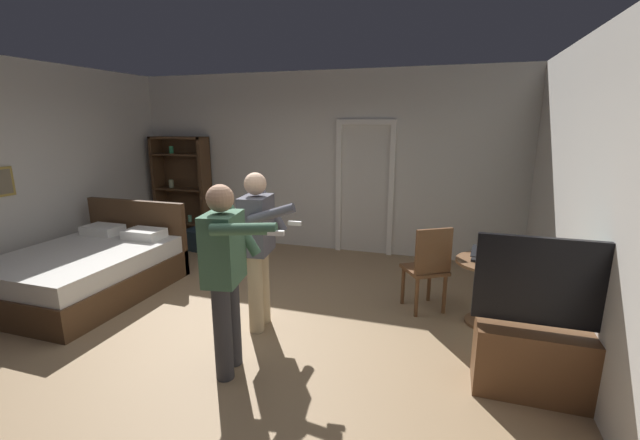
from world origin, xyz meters
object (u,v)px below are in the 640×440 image
Objects in this scene: person_striped_shirt at (258,242)px; suitcase_dark at (201,239)px; bed at (89,269)px; side_table at (489,281)px; wooden_chair at (428,266)px; person_blue_shirt at (226,269)px; tv_flatscreen at (549,350)px; bookshelf at (183,184)px; suitcase_small at (200,239)px; laptop at (488,257)px; bottle_on_table at (508,253)px.

person_striped_shirt reaches higher than suitcase_dark.
side_table is (4.68, 0.63, 0.17)m from bed.
wooden_chair is 0.61× the size of person_blue_shirt.
suitcase_dark is (0.27, 2.03, -0.15)m from bed.
side_table is 1.37× the size of suitcase_dark.
tv_flatscreen is at bearing -72.52° from side_table.
person_blue_shirt reaches higher than suitcase_dark.
person_blue_shirt is at bearing -83.17° from person_striped_shirt.
suitcase_dark is at bearing 152.15° from tv_flatscreen.
bookshelf is 3.81× the size of suitcase_small.
bookshelf reaches higher than side_table.
side_table is 2.42m from person_striped_shirt.
person_blue_shirt is (-1.53, -1.68, 0.38)m from wooden_chair.
wooden_chair is 1.93× the size of suitcase_dark.
person_striped_shirt reaches higher than bed.
side_table is (5.04, -1.88, -0.52)m from bookshelf.
wooden_chair is at bearing -24.33° from suitcase_dark.
side_table is at bearing 107.48° from tv_flatscreen.
bottle_on_table is at bearing -11.94° from laptop.
person_blue_shirt is at bearing -42.52° from suitcase_small.
suitcase_dark is at bearing 161.97° from bottle_on_table.
wooden_chair reaches higher than laptop.
laptop is 4.62m from suitcase_small.
bottle_on_table is at bearing 101.53° from tv_flatscreen.
bed is at bearing -173.46° from bottle_on_table.
suitcase_dark is at bearing -37.11° from bookshelf.
suitcase_small is (-3.78, 1.23, -0.38)m from wooden_chair.
bed is 2.06m from suitcase_dark.
laptop is at bearing -23.69° from suitcase_dark.
tv_flatscreen is at bearing -70.14° from laptop.
bottle_on_table reaches higher than suitcase_dark.
bottle_on_table is at bearing -20.71° from bookshelf.
side_table reaches higher than suitcase_dark.
wooden_chair is 3.99m from suitcase_small.
bed reaches higher than suitcase_small.
person_blue_shirt is 3.76m from suitcase_small.
wooden_chair is 4.02m from suitcase_dark.
bookshelf is at bearing 136.40° from person_striped_shirt.
bookshelf is (-0.36, 2.51, 0.70)m from bed.
bottle_on_table is (0.18, -0.04, 0.07)m from laptop.
laptop is (-0.04, -0.04, 0.28)m from side_table.
suitcase_small is at bearing 162.67° from bottle_on_table.
person_blue_shirt is 1.00× the size of person_striped_shirt.
bottle_on_table is 2.74m from person_blue_shirt.
person_striped_shirt is (-0.10, 0.80, -0.00)m from person_blue_shirt.
wooden_chair is 1.89m from person_striped_shirt.
suitcase_small is (-4.41, 1.34, -0.31)m from side_table.
tv_flatscreen is 1.15m from bottle_on_table.
bookshelf is at bearing 98.26° from bed.
laptop is 0.23× the size of person_striped_shirt.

